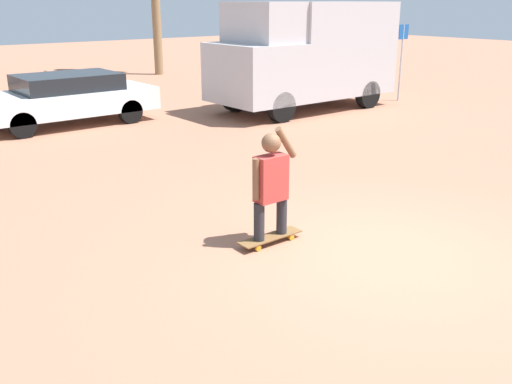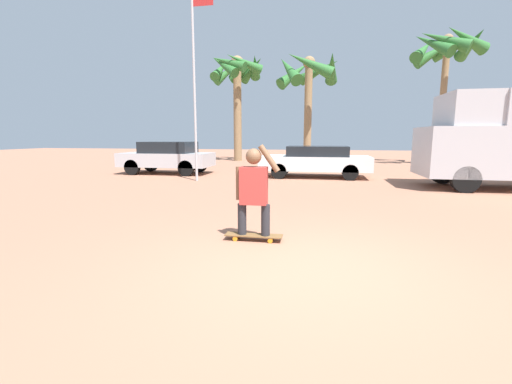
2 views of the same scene
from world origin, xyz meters
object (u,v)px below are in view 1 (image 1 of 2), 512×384
(person_skateboarder, at_px, (271,180))
(parked_car_white, at_px, (66,97))
(skateboard, at_px, (270,238))
(camper_van, at_px, (306,52))
(street_sign, at_px, (402,52))

(person_skateboarder, relative_size, parked_car_white, 0.33)
(parked_car_white, bearing_deg, skateboard, -95.07)
(skateboard, bearing_deg, parked_car_white, 84.93)
(skateboard, height_order, camper_van, camper_van)
(camper_van, height_order, parked_car_white, camper_van)
(camper_van, distance_m, street_sign, 3.43)
(person_skateboarder, bearing_deg, camper_van, 44.12)
(street_sign, bearing_deg, person_skateboarder, -149.69)
(person_skateboarder, height_order, camper_van, camper_van)
(skateboard, relative_size, street_sign, 0.40)
(person_skateboarder, height_order, parked_car_white, person_skateboarder)
(camper_van, bearing_deg, parked_car_white, 160.92)
(skateboard, xyz_separation_m, street_sign, (10.44, 6.10, 1.43))
(person_skateboarder, bearing_deg, parked_car_white, 84.92)
(person_skateboarder, distance_m, camper_van, 9.92)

